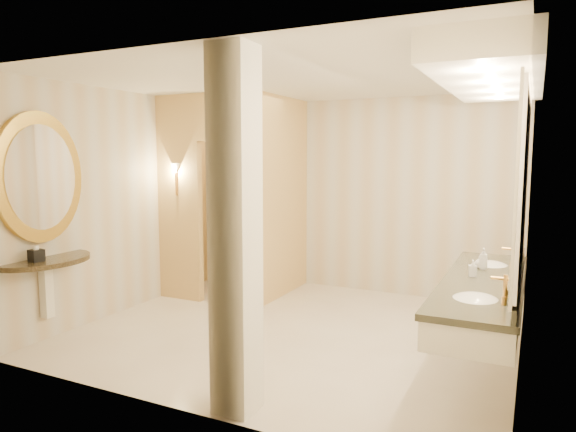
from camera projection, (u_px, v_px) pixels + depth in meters
name	position (u px, v px, depth m)	size (l,w,h in m)	color
floor	(296.00, 330.00, 5.66)	(4.50, 4.50, 0.00)	silver
ceiling	(296.00, 80.00, 5.35)	(4.50, 4.50, 0.00)	white
wall_back	(355.00, 196.00, 7.29)	(4.50, 0.02, 2.70)	beige
wall_front	(180.00, 234.00, 3.72)	(4.50, 0.02, 2.70)	beige
wall_left	(134.00, 201.00, 6.48)	(0.02, 4.00, 2.70)	beige
wall_right	(526.00, 220.00, 4.53)	(0.02, 4.00, 2.70)	beige
toilet_closet	(251.00, 196.00, 6.85)	(1.50, 1.55, 2.70)	#EED17D
wall_sconce	(176.00, 170.00, 6.68)	(0.14, 0.14, 0.42)	#BC863C
vanity	(491.00, 191.00, 4.26)	(0.75, 2.62, 2.09)	white
console_shelf	(41.00, 212.00, 5.21)	(1.02, 1.02, 1.96)	black
pillar	(235.00, 234.00, 3.74)	(0.30, 0.30, 2.70)	white
tissue_box	(36.00, 255.00, 5.07)	(0.12, 0.12, 0.12)	black
toilet	(249.00, 257.00, 7.88)	(0.41, 0.72, 0.74)	white
soap_bottle_a	(473.00, 268.00, 4.44)	(0.07, 0.07, 0.15)	beige
soap_bottle_b	(480.00, 262.00, 4.78)	(0.09, 0.09, 0.12)	silver
soap_bottle_c	(483.00, 259.00, 4.71)	(0.08, 0.08, 0.20)	#C6B28C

